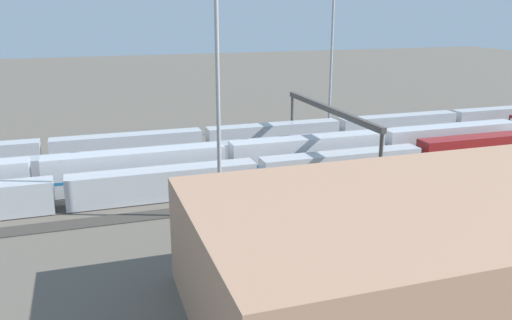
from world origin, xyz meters
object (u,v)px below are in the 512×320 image
Objects in this scene: signal_gantry at (330,115)px; train_on_track_0 at (274,135)px; train_on_track_4 at (247,175)px; train_on_track_3 at (309,154)px; maintenance_shed at (442,250)px; train_on_track_2 at (239,154)px; light_mast_0 at (332,43)px; light_mast_1 at (217,58)px.

train_on_track_0 is at bearing -71.70° from signal_gantry.
train_on_track_4 is 17.75m from signal_gantry.
train_on_track_3 is 1.32× the size of train_on_track_4.
signal_gantry is at bearing -149.97° from train_on_track_3.
maintenance_shed is at bearing 102.17° from train_on_track_4.
train_on_track_0 is 50.85m from maintenance_shed.
train_on_track_3 reaches higher than train_on_track_0.
signal_gantry is at bearing -153.63° from train_on_track_4.
signal_gantry reaches higher than train_on_track_0.
train_on_track_4 and train_on_track_2 have the same top height.
signal_gantry is (-13.27, 2.50, 5.49)m from train_on_track_2.
light_mast_0 is at bearing -147.00° from train_on_track_2.
train_on_track_3 is 25.84m from light_mast_1.
maintenance_shed is at bearing 96.65° from train_on_track_2.
light_mast_1 is at bearing -61.72° from maintenance_shed.
train_on_track_4 is at bearing 61.20° from train_on_track_0.
light_mast_0 is 0.67× the size of maintenance_shed.
train_on_track_0 is at bearing -90.73° from train_on_track_3.
train_on_track_2 is 5.27× the size of light_mast_0.
signal_gantry is at bearing -143.34° from light_mast_1.
train_on_track_0 is 3.99× the size of signal_gantry.
train_on_track_2 is 29.27m from light_mast_0.
train_on_track_2 is at bearing -10.67° from signal_gantry.
train_on_track_4 is at bearing 26.37° from signal_gantry.
train_on_track_2 is 40.95m from maintenance_shed.
signal_gantry is at bearing 64.04° from light_mast_0.
light_mast_1 is 27.80m from signal_gantry.
light_mast_0 reaches higher than train_on_track_4.
train_on_track_3 is at bearing -155.17° from train_on_track_4.
train_on_track_2 is (-1.86, -10.00, -0.02)m from train_on_track_4.
light_mast_1 reaches higher than train_on_track_2.
train_on_track_3 is 7.05m from signal_gantry.
train_on_track_3 is at bearing -96.74° from maintenance_shed.
train_on_track_2 is at bearing -100.56° from train_on_track_4.
light_mast_0 reaches higher than train_on_track_3.
signal_gantry is (7.91, 16.25, -9.32)m from light_mast_0.
train_on_track_0 is 14.28m from signal_gantry.
train_on_track_4 is 3.23× the size of light_mast_1.
train_on_track_4 is 18.46m from light_mast_1.
train_on_track_0 is 1.32× the size of train_on_track_4.
maintenance_shed is (4.40, 50.60, 2.57)m from train_on_track_0.
train_on_track_2 is 4.63× the size of signal_gantry.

